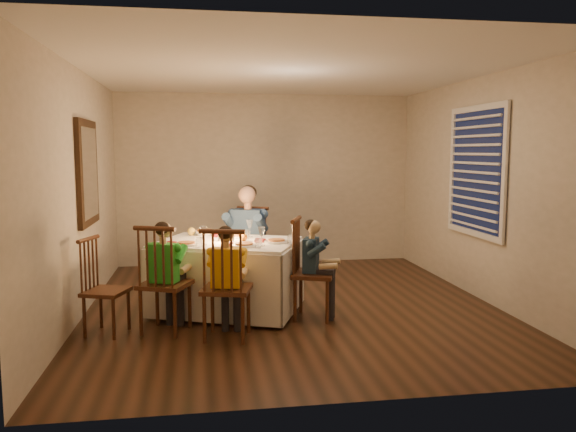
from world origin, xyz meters
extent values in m
plane|color=black|center=(0.00, 0.00, 0.00)|extent=(5.00, 5.00, 0.00)
cube|color=beige|center=(-2.25, 0.00, 1.30)|extent=(0.02, 5.00, 2.60)
cube|color=beige|center=(2.25, 0.00, 1.30)|extent=(0.02, 5.00, 2.60)
cube|color=beige|center=(0.00, 2.50, 1.30)|extent=(4.50, 0.02, 2.60)
plane|color=white|center=(0.00, 0.00, 2.60)|extent=(5.00, 5.00, 0.00)
cube|color=white|center=(-0.73, -0.12, 0.75)|extent=(1.72, 1.49, 0.04)
cube|color=white|center=(-0.53, 0.37, 0.39)|extent=(1.39, 0.56, 0.71)
cube|color=white|center=(-0.92, -0.61, 0.39)|extent=(1.39, 0.56, 0.71)
cube|color=white|center=(-0.05, -0.39, 0.39)|extent=(0.41, 1.00, 0.71)
cube|color=white|center=(-1.41, 0.15, 0.39)|extent=(0.41, 1.00, 0.71)
cylinder|color=white|center=(-0.64, 0.14, 0.78)|extent=(0.34, 0.34, 0.02)
cylinder|color=white|center=(-1.15, -0.32, 0.78)|extent=(0.34, 0.34, 0.02)
cylinder|color=white|center=(-0.57, -0.47, 0.78)|extent=(0.34, 0.34, 0.02)
cylinder|color=white|center=(-0.21, -0.29, 0.78)|extent=(0.34, 0.34, 0.02)
cylinder|color=silver|center=(-0.80, -0.09, 0.82)|extent=(0.06, 0.06, 0.10)
cylinder|color=silver|center=(-0.68, -0.14, 0.82)|extent=(0.06, 0.06, 0.10)
sphere|color=gold|center=(-1.11, 0.36, 0.82)|extent=(0.09, 0.09, 0.09)
sphere|color=orange|center=(-0.55, -0.14, 0.81)|extent=(0.08, 0.08, 0.08)
imported|color=white|center=(-0.96, 0.35, 0.80)|extent=(0.25, 0.25, 0.05)
cube|color=black|center=(-2.22, 0.30, 1.50)|extent=(0.05, 0.95, 1.15)
cube|color=white|center=(-2.19, 0.30, 1.50)|extent=(0.01, 0.78, 0.98)
cube|color=black|center=(2.23, 0.10, 1.50)|extent=(0.01, 1.20, 1.40)
cube|color=white|center=(2.21, 0.10, 1.50)|extent=(0.03, 1.34, 1.54)
camera|label=1|loc=(-0.99, -6.11, 1.74)|focal=35.00mm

